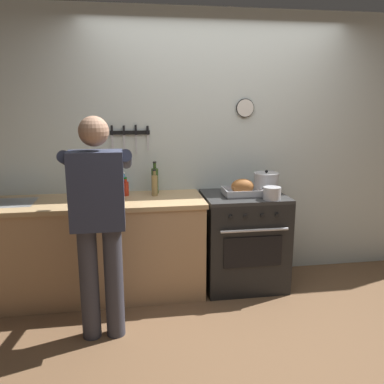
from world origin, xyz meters
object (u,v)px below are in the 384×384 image
(cutting_board, at_px, (103,202))
(bottle_dish_soap, at_px, (123,185))
(roasting_pan, at_px, (242,188))
(bottle_vinegar, at_px, (155,185))
(person_cook, at_px, (98,215))
(stock_pot, at_px, (266,183))
(saucepan, at_px, (272,193))
(bottle_hot_sauce, at_px, (126,188))
(stove, at_px, (243,240))
(bottle_wine_red, at_px, (115,183))
(bottle_olive_oil, at_px, (155,180))

(cutting_board, xyz_separation_m, bottle_dish_soap, (0.18, 0.36, 0.07))
(roasting_pan, distance_m, bottle_vinegar, 0.81)
(roasting_pan, bearing_deg, person_cook, -152.67)
(person_cook, relative_size, stock_pot, 7.02)
(saucepan, relative_size, bottle_hot_sauce, 0.92)
(stove, xyz_separation_m, stock_pot, (0.22, 0.05, 0.55))
(person_cook, distance_m, roasting_pan, 1.42)
(bottle_wine_red, bearing_deg, saucepan, -12.58)
(person_cook, distance_m, bottle_hot_sauce, 0.84)
(bottle_olive_oil, height_order, bottle_wine_red, bottle_wine_red)
(stock_pot, height_order, bottle_vinegar, bottle_vinegar)
(bottle_olive_oil, bearing_deg, bottle_vinegar, -95.88)
(saucepan, bearing_deg, stove, 130.24)
(person_cook, xyz_separation_m, saucepan, (1.48, 0.46, 0.00))
(stove, relative_size, saucepan, 5.72)
(bottle_hot_sauce, bearing_deg, bottle_vinegar, -9.45)
(bottle_olive_oil, bearing_deg, roasting_pan, -15.20)
(roasting_pan, bearing_deg, bottle_wine_red, 174.44)
(bottle_olive_oil, bearing_deg, bottle_dish_soap, 170.61)
(roasting_pan, distance_m, saucepan, 0.29)
(bottle_dish_soap, distance_m, bottle_wine_red, 0.17)
(saucepan, bearing_deg, cutting_board, 176.15)
(person_cook, xyz_separation_m, bottle_olive_oil, (0.47, 0.87, 0.08))
(stove, xyz_separation_m, bottle_wine_red, (-1.19, 0.09, 0.58))
(bottle_dish_soap, bearing_deg, stove, -12.01)
(bottle_wine_red, bearing_deg, bottle_hot_sauce, 28.94)
(person_cook, height_order, stock_pot, person_cook)
(cutting_board, bearing_deg, roasting_pan, 4.28)
(stove, distance_m, bottle_vinegar, 1.00)
(stock_pot, xyz_separation_m, bottle_dish_soap, (-1.34, 0.19, -0.01))
(roasting_pan, bearing_deg, bottle_olive_oil, 164.80)
(saucepan, bearing_deg, bottle_hot_sauce, 164.33)
(roasting_pan, bearing_deg, bottle_vinegar, 171.39)
(person_cook, xyz_separation_m, bottle_vinegar, (0.46, 0.77, 0.05))
(bottle_wine_red, bearing_deg, stove, -4.15)
(cutting_board, bearing_deg, stock_pot, 6.26)
(cutting_board, bearing_deg, bottle_vinegar, 25.06)
(bottle_vinegar, xyz_separation_m, bottle_wine_red, (-0.36, -0.01, 0.03))
(bottle_vinegar, bearing_deg, person_cook, -120.63)
(person_cook, distance_m, bottle_vinegar, 0.90)
(roasting_pan, height_order, stock_pot, stock_pot)
(stove, relative_size, bottle_wine_red, 2.87)
(stock_pot, xyz_separation_m, bottle_vinegar, (-1.06, 0.05, 0.00))
(cutting_board, relative_size, bottle_dish_soap, 1.77)
(person_cook, bearing_deg, roasting_pan, -53.91)
(roasting_pan, xyz_separation_m, bottle_wine_red, (-1.16, 0.11, 0.06))
(saucepan, xyz_separation_m, cutting_board, (-1.48, 0.10, -0.05))
(bottle_dish_soap, bearing_deg, person_cook, -100.65)
(cutting_board, relative_size, bottle_wine_red, 1.15)
(stove, relative_size, roasting_pan, 2.56)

